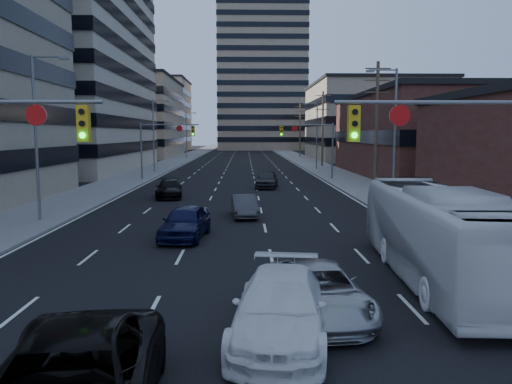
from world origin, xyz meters
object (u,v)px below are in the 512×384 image
object	(u,v)px
transit_bus	(438,234)
sedan_blue	(185,222)
white_van	(280,307)
silver_suv	(318,291)

from	to	relation	value
transit_bus	sedan_blue	size ratio (longest dim) A/B	2.46
white_van	sedan_blue	distance (m)	12.00
transit_bus	white_van	bearing A→B (deg)	-136.71
sedan_blue	silver_suv	bearing A→B (deg)	-58.41
sedan_blue	transit_bus	bearing A→B (deg)	-30.53
white_van	silver_suv	distance (m)	1.84
silver_suv	transit_bus	size ratio (longest dim) A/B	0.43
white_van	silver_suv	size ratio (longest dim) A/B	1.08
white_van	silver_suv	bearing A→B (deg)	60.50
silver_suv	transit_bus	distance (m)	5.49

